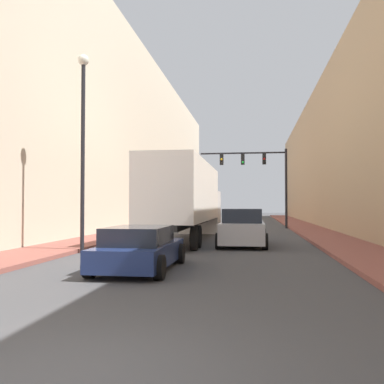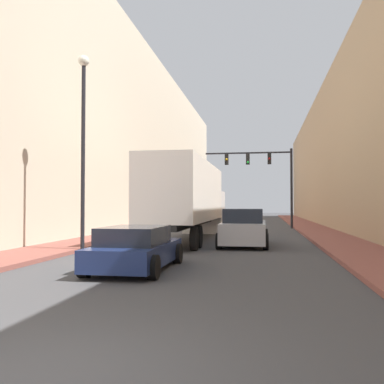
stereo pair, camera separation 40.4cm
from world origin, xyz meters
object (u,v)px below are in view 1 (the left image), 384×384
Objects in this scene: sedan_car at (140,249)px; traffic_signal_gantry at (262,171)px; street_lamp at (83,128)px; semi_truck at (187,198)px; suv_car at (243,228)px.

traffic_signal_gantry reaches higher than sedan_car.
traffic_signal_gantry is at bearing 69.04° from street_lamp.
street_lamp is (-3.42, 3.97, 4.36)m from sedan_car.
semi_truck is 8.15m from street_lamp.
street_lamp is at bearing -110.96° from traffic_signal_gantry.
semi_truck is at bearing 134.86° from suv_car.
suv_car reaches higher than sedan_car.
street_lamp reaches higher than semi_truck.
semi_truck is at bearing 91.57° from sedan_car.
semi_truck is 4.62m from suv_car.
traffic_signal_gantry reaches higher than semi_truck.
suv_car is 0.67× the size of traffic_signal_gantry.
sedan_car is (0.30, -11.01, -1.69)m from semi_truck.
traffic_signal_gantry is 0.90× the size of street_lamp.
semi_truck reaches higher than sedan_car.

